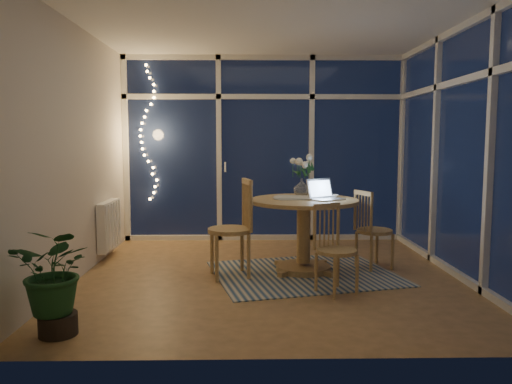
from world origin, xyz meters
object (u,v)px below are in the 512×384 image
(chair_front, at_px, (337,249))
(chair_right, at_px, (375,229))
(potted_plant, at_px, (56,284))
(flower_vase, at_px, (302,187))
(chair_left, at_px, (230,228))
(laptop, at_px, (327,189))
(dining_table, at_px, (303,236))

(chair_front, bearing_deg, chair_right, 26.84)
(chair_front, height_order, potted_plant, chair_front)
(flower_vase, relative_size, potted_plant, 0.28)
(chair_left, relative_size, potted_plant, 1.37)
(chair_left, relative_size, chair_front, 1.23)
(chair_left, xyz_separation_m, chair_right, (1.60, 0.31, -0.08))
(chair_front, xyz_separation_m, laptop, (0.02, 0.71, 0.49))
(chair_front, height_order, laptop, laptop)
(dining_table, xyz_separation_m, potted_plant, (-2.00, -1.74, -0.02))
(chair_front, distance_m, laptop, 0.86)
(dining_table, bearing_deg, chair_right, 8.95)
(chair_right, xyz_separation_m, potted_plant, (-2.80, -1.87, -0.06))
(dining_table, xyz_separation_m, chair_front, (0.22, -0.78, 0.03))
(dining_table, distance_m, chair_front, 0.81)
(dining_table, height_order, laptop, laptop)
(dining_table, height_order, chair_left, chair_left)
(chair_front, bearing_deg, flower_vase, 70.26)
(dining_table, bearing_deg, chair_left, -166.62)
(dining_table, distance_m, laptop, 0.57)
(dining_table, relative_size, flower_vase, 5.55)
(flower_vase, bearing_deg, chair_right, -13.93)
(potted_plant, bearing_deg, flower_vase, 45.73)
(chair_left, bearing_deg, flower_vase, 110.10)
(chair_left, height_order, chair_right, chair_left)
(flower_vase, distance_m, potted_plant, 2.93)
(chair_front, bearing_deg, dining_table, 75.27)
(chair_left, distance_m, potted_plant, 1.97)
(chair_right, bearing_deg, laptop, 87.95)
(chair_front, distance_m, flower_vase, 1.22)
(chair_front, height_order, flower_vase, flower_vase)
(chair_front, xyz_separation_m, potted_plant, (-2.22, -0.96, -0.04))
(potted_plant, bearing_deg, chair_left, 52.06)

